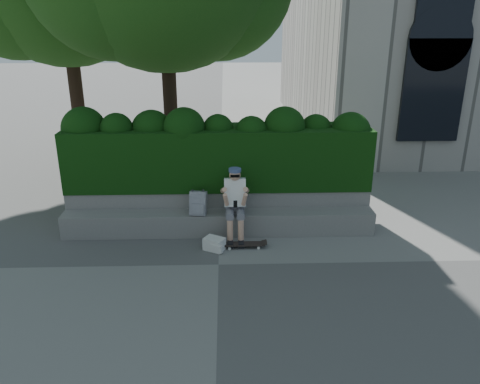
{
  "coord_description": "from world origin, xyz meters",
  "views": [
    {
      "loc": [
        0.14,
        -7.07,
        3.93
      ],
      "look_at": [
        0.4,
        1.0,
        0.95
      ],
      "focal_mm": 35.0,
      "sensor_mm": 36.0,
      "label": 1
    }
  ],
  "objects_px": {
    "backpack_plaid": "(198,203)",
    "backpack_ground": "(214,244)",
    "skateboard": "(244,244)",
    "person": "(235,201)"
  },
  "relations": [
    {
      "from": "person",
      "to": "backpack_plaid",
      "type": "bearing_deg",
      "value": 173.3
    },
    {
      "from": "backpack_ground",
      "to": "skateboard",
      "type": "bearing_deg",
      "value": 36.93
    },
    {
      "from": "person",
      "to": "skateboard",
      "type": "bearing_deg",
      "value": -71.22
    },
    {
      "from": "skateboard",
      "to": "backpack_plaid",
      "type": "height_order",
      "value": "backpack_plaid"
    },
    {
      "from": "skateboard",
      "to": "backpack_ground",
      "type": "relative_size",
      "value": 2.14
    },
    {
      "from": "backpack_plaid",
      "to": "backpack_ground",
      "type": "distance_m",
      "value": 0.87
    },
    {
      "from": "backpack_plaid",
      "to": "person",
      "type": "bearing_deg",
      "value": 2.96
    },
    {
      "from": "skateboard",
      "to": "backpack_ground",
      "type": "height_order",
      "value": "backpack_ground"
    },
    {
      "from": "skateboard",
      "to": "backpack_ground",
      "type": "distance_m",
      "value": 0.55
    },
    {
      "from": "backpack_plaid",
      "to": "skateboard",
      "type": "bearing_deg",
      "value": -22.11
    }
  ]
}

